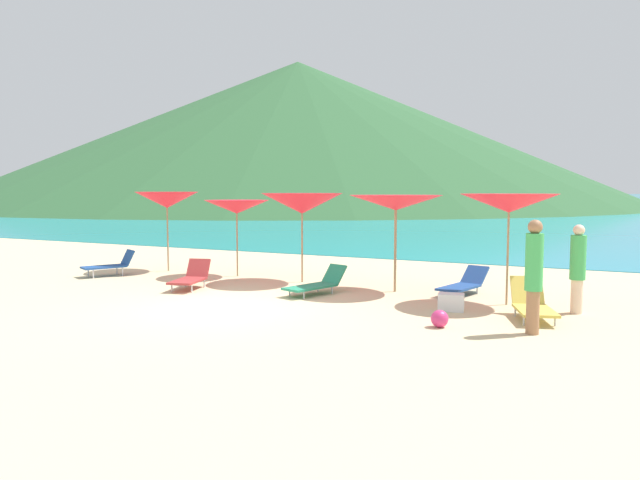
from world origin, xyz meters
TOP-DOWN VIEW (x-y plane):
  - ground_plane at (0.00, 10.00)m, footprint 50.00×100.00m
  - ocean_water at (0.00, 229.52)m, footprint 650.00×440.00m
  - headland_hill at (-41.13, 77.60)m, footprint 106.95×106.95m
  - umbrella_0 at (-4.78, 3.79)m, footprint 1.93×1.93m
  - umbrella_1 at (-2.33, 3.82)m, footprint 1.83×1.83m
  - umbrella_2 at (-0.22, 3.70)m, footprint 2.18×2.18m
  - umbrella_3 at (2.43, 3.40)m, footprint 2.38×2.38m
  - umbrella_4 at (5.05, 2.92)m, footprint 2.15×2.15m
  - lounge_chair_0 at (0.94, 2.28)m, footprint 0.99×1.72m
  - lounge_chair_1 at (3.96, 3.78)m, footprint 0.91×1.74m
  - lounge_chair_2 at (5.71, 1.71)m, footprint 1.05×1.54m
  - lounge_chair_3 at (-5.55, 2.30)m, footprint 1.10×1.47m
  - lounge_chair_4 at (-2.13, 1.56)m, footprint 0.91×1.46m
  - beachgoer_0 at (6.40, 2.63)m, footprint 0.29×0.29m
  - beachgoer_1 at (5.86, 0.49)m, footprint 0.29×0.29m
  - beach_ball at (4.36, 0.27)m, footprint 0.31×0.31m
  - cooler_box at (4.17, 1.79)m, footprint 0.56×0.45m

SIDE VIEW (x-z plane):
  - ground_plane at x=0.00m, z-range -0.30..0.00m
  - ocean_water at x=0.00m, z-range 0.00..0.02m
  - beach_ball at x=4.36m, z-range 0.00..0.31m
  - cooler_box at x=4.17m, z-range 0.00..0.34m
  - lounge_chair_1 at x=3.96m, z-range -0.05..0.54m
  - lounge_chair_0 at x=0.94m, z-range -0.07..0.56m
  - lounge_chair_4 at x=-2.13m, z-range -0.05..0.62m
  - lounge_chair_2 at x=5.71m, z-range -0.07..0.65m
  - lounge_chair_3 at x=-5.55m, z-range -0.03..0.67m
  - beachgoer_0 at x=6.40m, z-range 0.06..1.79m
  - beachgoer_1 at x=5.86m, z-range 0.09..1.99m
  - umbrella_1 at x=-2.33m, z-range 0.87..2.98m
  - umbrella_2 at x=-0.22m, z-range 0.89..3.19m
  - umbrella_3 at x=2.43m, z-range 0.95..3.22m
  - umbrella_0 at x=-4.78m, z-range 0.93..3.27m
  - umbrella_4 at x=5.05m, z-range 0.96..3.27m
  - headland_hill at x=-41.13m, z-range 0.00..23.53m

